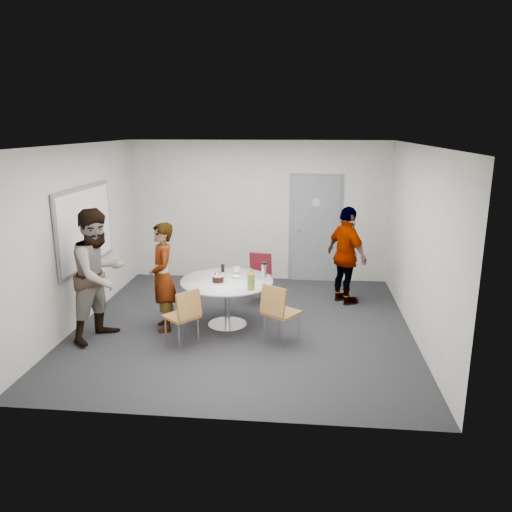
# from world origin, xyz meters

# --- Properties ---
(floor) EXTENTS (5.00, 5.00, 0.00)m
(floor) POSITION_xyz_m (0.00, 0.00, 0.00)
(floor) COLOR black
(floor) RESTS_ON ground
(ceiling) EXTENTS (5.00, 5.00, 0.00)m
(ceiling) POSITION_xyz_m (0.00, 0.00, 2.70)
(ceiling) COLOR silver
(ceiling) RESTS_ON wall_back
(wall_back) EXTENTS (5.00, 0.00, 5.00)m
(wall_back) POSITION_xyz_m (0.00, 2.50, 1.35)
(wall_back) COLOR #B8B7AF
(wall_back) RESTS_ON floor
(wall_left) EXTENTS (0.00, 5.00, 5.00)m
(wall_left) POSITION_xyz_m (-2.50, 0.00, 1.35)
(wall_left) COLOR #B8B7AF
(wall_left) RESTS_ON floor
(wall_right) EXTENTS (0.00, 5.00, 5.00)m
(wall_right) POSITION_xyz_m (2.50, 0.00, 1.35)
(wall_right) COLOR #B8B7AF
(wall_right) RESTS_ON floor
(wall_front) EXTENTS (5.00, 0.00, 5.00)m
(wall_front) POSITION_xyz_m (0.00, -2.50, 1.35)
(wall_front) COLOR #B8B7AF
(wall_front) RESTS_ON floor
(door) EXTENTS (1.02, 0.17, 2.12)m
(door) POSITION_xyz_m (1.10, 2.48, 1.03)
(door) COLOR slate
(door) RESTS_ON wall_back
(whiteboard) EXTENTS (0.04, 1.90, 1.25)m
(whiteboard) POSITION_xyz_m (-2.46, 0.20, 1.45)
(whiteboard) COLOR slate
(whiteboard) RESTS_ON wall_left
(table) EXTENTS (1.38, 1.38, 1.03)m
(table) POSITION_xyz_m (-0.22, 0.00, 0.63)
(table) COLOR silver
(table) RESTS_ON floor
(chair_near_left) EXTENTS (0.57, 0.57, 0.83)m
(chair_near_left) POSITION_xyz_m (-0.70, -0.80, 0.50)
(chair_near_left) COLOR olive
(chair_near_left) RESTS_ON floor
(chair_near_right) EXTENTS (0.59, 0.60, 0.87)m
(chair_near_right) POSITION_xyz_m (0.56, -0.61, 0.53)
(chair_near_right) COLOR olive
(chair_near_right) RESTS_ON floor
(chair_far) EXTENTS (0.46, 0.49, 0.84)m
(chair_far) POSITION_xyz_m (0.13, 1.14, 0.51)
(chair_far) COLOR maroon
(chair_far) RESTS_ON floor
(person_main) EXTENTS (0.58, 0.69, 1.61)m
(person_main) POSITION_xyz_m (-1.16, -0.20, 0.81)
(person_main) COLOR #A5C6EA
(person_main) RESTS_ON floor
(person_left) EXTENTS (1.02, 1.12, 1.88)m
(person_left) POSITION_xyz_m (-1.95, -0.61, 0.94)
(person_left) COLOR white
(person_left) RESTS_ON floor
(person_right) EXTENTS (0.88, 1.04, 1.67)m
(person_right) POSITION_xyz_m (1.61, 1.21, 0.84)
(person_right) COLOR black
(person_right) RESTS_ON floor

